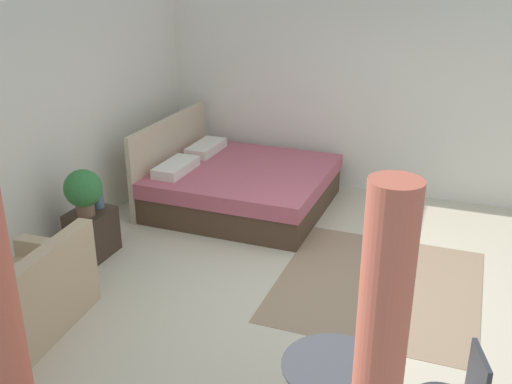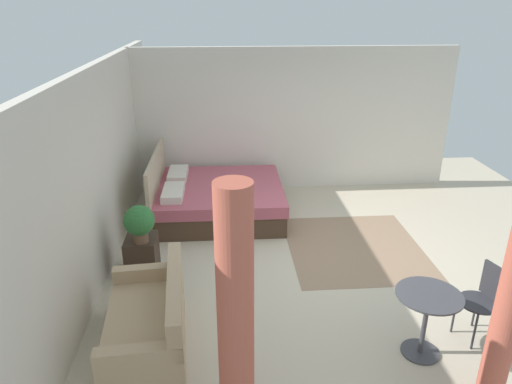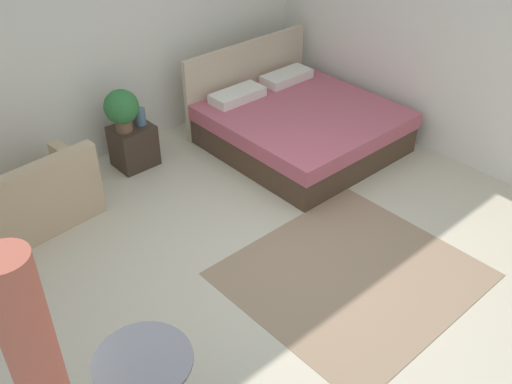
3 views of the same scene
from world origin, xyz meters
TOP-DOWN VIEW (x-y plane):
  - ground_plane at (0.00, 0.00)m, footprint 8.75×8.95m
  - wall_back at (0.00, 2.98)m, footprint 8.75×0.12m
  - wall_right at (2.87, 0.00)m, footprint 0.12×5.95m
  - area_rug at (0.31, -0.56)m, footprint 2.11×1.93m
  - bed at (1.65, 1.48)m, footprint 2.01×2.13m
  - couch at (-1.65, 2.14)m, footprint 1.57×0.90m
  - nightstand at (-0.13, 2.46)m, footprint 0.47×0.40m
  - potted_plant at (-0.23, 2.43)m, footprint 0.39×0.39m
  - vase at (-0.01, 2.43)m, footprint 0.13×0.13m
  - balcony_table at (-1.94, -0.64)m, footprint 0.65×0.65m

SIDE VIEW (x-z plane):
  - ground_plane at x=0.00m, z-range -0.02..0.00m
  - area_rug at x=0.31m, z-range 0.00..0.01m
  - nightstand at x=-0.13m, z-range 0.00..0.51m
  - couch at x=-1.65m, z-range -0.13..0.69m
  - bed at x=1.65m, z-range -0.25..0.83m
  - balcony_table at x=-1.94m, z-range 0.14..0.86m
  - vase at x=-0.01m, z-range 0.51..0.71m
  - potted_plant at x=-0.23m, z-range 0.54..1.04m
  - wall_back at x=0.00m, z-range 0.00..2.65m
  - wall_right at x=2.87m, z-range 0.00..2.65m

